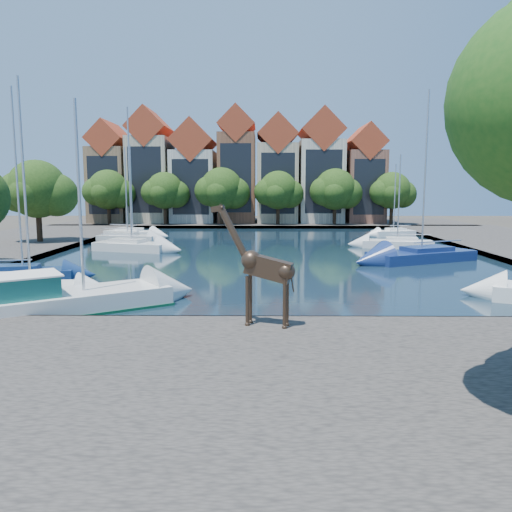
# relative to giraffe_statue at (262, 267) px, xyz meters

# --- Properties ---
(ground) EXTENTS (160.00, 160.00, 0.00)m
(ground) POSITION_rel_giraffe_statue_xyz_m (0.41, 1.43, -2.77)
(ground) COLOR #38332B
(ground) RESTS_ON ground
(water_basin) EXTENTS (38.00, 50.00, 0.08)m
(water_basin) POSITION_rel_giraffe_statue_xyz_m (0.41, 25.43, -2.73)
(water_basin) COLOR black
(water_basin) RESTS_ON ground
(near_quay) EXTENTS (50.00, 14.00, 0.50)m
(near_quay) POSITION_rel_giraffe_statue_xyz_m (0.41, -5.57, -2.52)
(near_quay) COLOR #494540
(near_quay) RESTS_ON ground
(far_quay) EXTENTS (60.00, 16.00, 0.50)m
(far_quay) POSITION_rel_giraffe_statue_xyz_m (0.41, 57.43, -2.52)
(far_quay) COLOR #494540
(far_quay) RESTS_ON ground
(townhouse_west_end) EXTENTS (5.44, 9.18, 14.93)m
(townhouse_west_end) POSITION_rel_giraffe_statue_xyz_m (-22.59, 57.42, 4.58)
(townhouse_west_end) COLOR #7E6245
(townhouse_west_end) RESTS_ON far_quay
(townhouse_west_mid) EXTENTS (5.94, 9.18, 16.79)m
(townhouse_west_mid) POSITION_rel_giraffe_statue_xyz_m (-16.59, 57.42, 5.46)
(townhouse_west_mid) COLOR #B8AD8E
(townhouse_west_mid) RESTS_ON far_quay
(townhouse_west_inner) EXTENTS (6.43, 9.18, 15.15)m
(townhouse_west_inner) POSITION_rel_giraffe_statue_xyz_m (-10.09, 57.42, 4.57)
(townhouse_west_inner) COLOR beige
(townhouse_west_inner) RESTS_ON far_quay
(townhouse_center) EXTENTS (5.44, 9.18, 16.93)m
(townhouse_center) POSITION_rel_giraffe_statue_xyz_m (-3.59, 57.42, 5.59)
(townhouse_center) COLOR brown
(townhouse_center) RESTS_ON far_quay
(townhouse_east_inner) EXTENTS (5.94, 9.18, 15.79)m
(townhouse_east_inner) POSITION_rel_giraffe_statue_xyz_m (2.41, 57.42, 4.96)
(townhouse_east_inner) COLOR tan
(townhouse_east_inner) RESTS_ON far_quay
(townhouse_east_mid) EXTENTS (6.43, 9.18, 16.65)m
(townhouse_east_mid) POSITION_rel_giraffe_statue_xyz_m (8.91, 57.42, 5.33)
(townhouse_east_mid) COLOR beige
(townhouse_east_mid) RESTS_ON far_quay
(townhouse_east_end) EXTENTS (5.44, 9.18, 14.43)m
(townhouse_east_end) POSITION_rel_giraffe_statue_xyz_m (15.41, 57.42, 4.33)
(townhouse_east_end) COLOR brown
(townhouse_east_end) RESTS_ON far_quay
(far_tree_far_west) EXTENTS (7.28, 5.60, 7.68)m
(far_tree_far_west) POSITION_rel_giraffe_statue_xyz_m (-21.49, 51.93, 2.41)
(far_tree_far_west) COLOR #332114
(far_tree_far_west) RESTS_ON far_quay
(far_tree_west) EXTENTS (6.76, 5.20, 7.36)m
(far_tree_west) POSITION_rel_giraffe_statue_xyz_m (-13.50, 51.93, 2.30)
(far_tree_west) COLOR #332114
(far_tree_west) RESTS_ON far_quay
(far_tree_mid_west) EXTENTS (7.80, 6.00, 8.00)m
(far_tree_mid_west) POSITION_rel_giraffe_statue_xyz_m (-5.48, 51.93, 2.52)
(far_tree_mid_west) COLOR #332114
(far_tree_mid_west) RESTS_ON far_quay
(far_tree_mid_east) EXTENTS (7.02, 5.40, 7.52)m
(far_tree_mid_east) POSITION_rel_giraffe_statue_xyz_m (2.50, 51.93, 2.36)
(far_tree_mid_east) COLOR #332114
(far_tree_mid_east) RESTS_ON far_quay
(far_tree_east) EXTENTS (7.54, 5.80, 7.84)m
(far_tree_east) POSITION_rel_giraffe_statue_xyz_m (10.51, 51.93, 2.46)
(far_tree_east) COLOR #332114
(far_tree_east) RESTS_ON far_quay
(far_tree_far_east) EXTENTS (6.76, 5.20, 7.36)m
(far_tree_far_east) POSITION_rel_giraffe_statue_xyz_m (18.50, 51.93, 2.30)
(far_tree_far_east) COLOR #332114
(far_tree_far_east) RESTS_ON far_quay
(side_tree_left_far) EXTENTS (7.28, 5.60, 7.88)m
(side_tree_left_far) POSITION_rel_giraffe_statue_xyz_m (-21.49, 29.43, 2.61)
(side_tree_left_far) COLOR #332114
(side_tree_left_far) RESTS_ON left_quay
(giraffe_statue) EXTENTS (3.20, 1.19, 4.63)m
(giraffe_statue) POSITION_rel_giraffe_statue_xyz_m (0.00, 0.00, 0.00)
(giraffe_statue) COLOR #38281C
(giraffe_statue) RESTS_ON near_quay
(motorsailer) EXTENTS (10.06, 7.99, 9.64)m
(motorsailer) POSITION_rel_giraffe_statue_xyz_m (-9.62, 3.24, -1.96)
(motorsailer) COLOR silver
(motorsailer) RESTS_ON water_basin
(sailboat_left_a) EXTENTS (6.12, 2.69, 11.14)m
(sailboat_left_a) POSITION_rel_giraffe_statue_xyz_m (-12.01, 6.57, -2.11)
(sailboat_left_a) COLOR silver
(sailboat_left_a) RESTS_ON water_basin
(sailboat_left_b) EXTENTS (6.23, 3.25, 11.54)m
(sailboat_left_b) POSITION_rel_giraffe_statue_xyz_m (-14.59, 11.16, -2.13)
(sailboat_left_b) COLOR navy
(sailboat_left_b) RESTS_ON water_basin
(sailboat_left_c) EXTENTS (7.24, 4.34, 12.56)m
(sailboat_left_c) POSITION_rel_giraffe_statue_xyz_m (-11.59, 25.50, -2.09)
(sailboat_left_c) COLOR silver
(sailboat_left_c) RESTS_ON water_basin
(sailboat_left_d) EXTENTS (6.29, 3.10, 9.68)m
(sailboat_left_d) POSITION_rel_giraffe_statue_xyz_m (-13.75, 32.21, -2.10)
(sailboat_left_d) COLOR silver
(sailboat_left_d) RESTS_ON water_basin
(sailboat_left_e) EXTENTS (6.67, 3.99, 10.34)m
(sailboat_left_e) POSITION_rel_giraffe_statue_xyz_m (-14.59, 37.56, -2.11)
(sailboat_left_e) COLOR white
(sailboat_left_e) RESTS_ON water_basin
(sailboat_right_b) EXTENTS (9.00, 6.25, 12.87)m
(sailboat_right_b) POSITION_rel_giraffe_statue_xyz_m (12.41, 19.56, -2.09)
(sailboat_right_b) COLOR navy
(sailboat_right_b) RESTS_ON water_basin
(sailboat_right_c) EXTENTS (6.74, 3.46, 8.68)m
(sailboat_right_c) POSITION_rel_giraffe_statue_xyz_m (12.84, 28.06, -2.16)
(sailboat_right_c) COLOR silver
(sailboat_right_c) RESTS_ON water_basin
(sailboat_right_d) EXTENTS (5.26, 3.15, 8.25)m
(sailboat_right_d) POSITION_rel_giraffe_statue_xyz_m (15.41, 39.16, -2.18)
(sailboat_right_d) COLOR white
(sailboat_right_d) RESTS_ON water_basin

